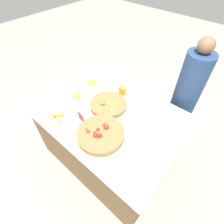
# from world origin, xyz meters

# --- Properties ---
(ground_plane) EXTENTS (12.00, 12.00, 0.00)m
(ground_plane) POSITION_xyz_m (0.00, 0.00, 0.00)
(ground_plane) COLOR #A39E93
(market_table) EXTENTS (1.56, 1.18, 0.79)m
(market_table) POSITION_xyz_m (0.00, 0.00, 0.40)
(market_table) COLOR brown
(market_table) RESTS_ON ground_plane
(lime_bowl) EXTENTS (0.41, 0.41, 0.11)m
(lime_bowl) POSITION_xyz_m (-0.12, 0.07, 0.83)
(lime_bowl) COLOR olive
(lime_bowl) RESTS_ON market_table
(tomato_basket) EXTENTS (0.46, 0.46, 0.10)m
(tomato_basket) POSITION_xyz_m (0.10, -0.28, 0.83)
(tomato_basket) COLOR olive
(tomato_basket) RESTS_ON market_table
(orange_pile) EXTENTS (0.13, 0.11, 0.13)m
(orange_pile) POSITION_xyz_m (-0.14, 0.35, 0.84)
(orange_pile) COLOR orange
(orange_pile) RESTS_ON market_table
(metal_bowl) EXTENTS (0.34, 0.34, 0.09)m
(metal_bowl) POSITION_xyz_m (0.38, 0.23, 0.84)
(metal_bowl) COLOR silver
(metal_bowl) RESTS_ON market_table
(price_sign) EXTENTS (0.11, 0.03, 0.11)m
(price_sign) POSITION_xyz_m (-0.19, -0.27, 0.85)
(price_sign) COLOR red
(price_sign) RESTS_ON market_table
(banana_bunch_front_center) EXTENTS (0.19, 0.15, 0.06)m
(banana_bunch_front_center) POSITION_xyz_m (-0.50, -0.05, 0.82)
(banana_bunch_front_center) COLOR #EFDB4C
(banana_bunch_front_center) RESTS_ON market_table
(banana_bunch_front_left) EXTENTS (0.14, 0.18, 0.06)m
(banana_bunch_front_left) POSITION_xyz_m (-0.56, 0.24, 0.82)
(banana_bunch_front_left) COLOR #EFDB4C
(banana_bunch_front_left) RESTS_ON market_table
(banana_bunch_middle_left) EXTENTS (0.17, 0.15, 0.06)m
(banana_bunch_middle_left) POSITION_xyz_m (-0.41, -0.40, 0.82)
(banana_bunch_middle_left) COLOR #EFDB4C
(banana_bunch_middle_left) RESTS_ON market_table
(vendor_person) EXTENTS (0.30, 0.30, 1.51)m
(vendor_person) POSITION_xyz_m (0.46, 0.83, 0.70)
(vendor_person) COLOR navy
(vendor_person) RESTS_ON ground_plane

